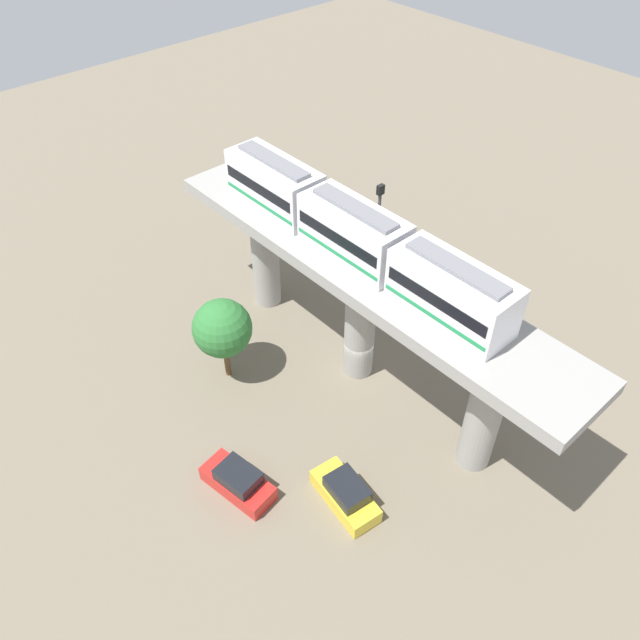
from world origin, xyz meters
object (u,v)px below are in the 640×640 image
object	(u,v)px
signal_post	(376,257)
parked_car_yellow	(346,494)
train	(354,232)
tree_near_viaduct	(222,329)
parked_car_red	(238,481)

from	to	relation	value
signal_post	parked_car_yellow	bearing A→B (deg)	39.11
train	tree_near_viaduct	bearing A→B (deg)	-33.93
parked_car_red	tree_near_viaduct	xyz separation A→B (m)	(-4.63, -7.39, 3.30)
parked_car_red	parked_car_yellow	size ratio (longest dim) A/B	1.01
train	parked_car_red	bearing A→B (deg)	15.00
tree_near_viaduct	parked_car_red	bearing A→B (deg)	57.97
parked_car_yellow	tree_near_viaduct	bearing A→B (deg)	-86.15
signal_post	tree_near_viaduct	bearing A→B (deg)	-17.39
train	parked_car_yellow	bearing A→B (deg)	45.38
train	parked_car_red	xyz separation A→B (m)	(11.17, 2.99, -9.58)
tree_near_viaduct	train	bearing A→B (deg)	146.07
parked_car_yellow	tree_near_viaduct	xyz separation A→B (m)	(-0.82, -11.86, 3.30)
train	tree_near_viaduct	xyz separation A→B (m)	(6.54, -4.40, -6.28)
parked_car_yellow	signal_post	xyz separation A→B (m)	(-10.76, -8.75, 5.48)
parked_car_red	tree_near_viaduct	size ratio (longest dim) A/B	0.75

